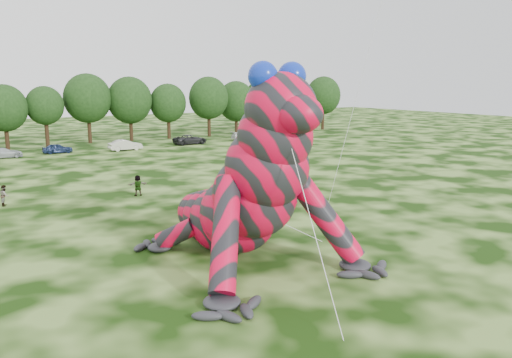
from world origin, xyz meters
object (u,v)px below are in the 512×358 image
object	(u,v)px
tree_10	(88,109)
car_7	(247,135)
inflatable_gecko	(224,159)
tree_14	(236,107)
spectator_1	(5,195)
spectator_3	(243,155)
tree_12	(168,111)
tree_17	(323,103)
car_5	(125,145)
car_6	(190,140)
tree_13	(209,107)
tree_8	(5,117)
tree_11	(130,109)
tree_16	(288,106)
spectator_5	(138,185)
tree_15	(262,106)
tree_9	(46,117)
car_3	(3,153)
car_4	(58,148)

from	to	relation	value
tree_10	car_7	xyz separation A→B (m)	(22.42, -9.42, -4.52)
inflatable_gecko	tree_14	bearing A→B (deg)	57.82
tree_10	spectator_1	bearing A→B (deg)	-113.14
spectator_3	tree_12	bearing A→B (deg)	-118.14
tree_17	car_5	distance (m)	43.92
tree_10	car_6	distance (m)	16.30
tree_13	tree_14	bearing A→B (deg)	14.15
inflatable_gecko	tree_8	bearing A→B (deg)	94.21
tree_17	spectator_1	world-z (taller)	tree_17
spectator_3	tree_11	bearing A→B (deg)	-105.60
tree_12	tree_13	world-z (taller)	tree_13
tree_10	car_7	world-z (taller)	tree_10
tree_13	car_6	distance (m)	11.93
tree_8	spectator_1	distance (m)	35.65
tree_16	spectator_5	world-z (taller)	tree_16
tree_14	tree_15	bearing A→B (deg)	-10.74
tree_13	tree_14	xyz separation A→B (m)	(6.33, 1.60, -0.36)
tree_12	tree_9	bearing A→B (deg)	-178.81
car_7	tree_16	bearing A→B (deg)	-50.09
car_3	car_4	size ratio (longest dim) A/B	1.19
spectator_1	spectator_5	world-z (taller)	spectator_5
tree_10	spectator_5	size ratio (longest dim) A/B	6.10
tree_15	car_5	size ratio (longest dim) A/B	2.15
car_5	car_4	bearing A→B (deg)	74.40
tree_10	spectator_1	world-z (taller)	tree_10
tree_16	car_3	distance (m)	52.45
tree_9	spectator_3	xyz separation A→B (m)	(16.31, -27.67, -3.41)
car_7	spectator_1	world-z (taller)	spectator_1
car_5	spectator_5	bearing A→B (deg)	162.39
spectator_1	tree_10	bearing A→B (deg)	-6.89
tree_10	spectator_3	distance (m)	30.88
car_4	car_5	distance (m)	8.66
tree_9	car_3	distance (m)	11.71
tree_9	tree_8	bearing A→B (deg)	-176.11
tree_9	tree_13	distance (m)	26.08
tree_10	tree_12	distance (m)	12.67
car_3	spectator_5	world-z (taller)	spectator_5
car_4	spectator_1	xyz separation A→B (m)	(-9.19, -27.65, 0.16)
car_6	spectator_1	world-z (taller)	spectator_1
spectator_3	tree_15	bearing A→B (deg)	-149.68
tree_8	car_5	distance (m)	17.00
tree_8	car_6	xyz separation A→B (m)	(23.91, -8.11, -3.76)
tree_8	tree_9	distance (m)	5.30
car_6	car_7	bearing A→B (deg)	-91.77
tree_14	spectator_5	distance (m)	50.71
tree_11	tree_13	xyz separation A→B (m)	(13.35, -1.07, 0.03)
car_5	spectator_5	xyz separation A→B (m)	(-7.93, -27.65, 0.12)
inflatable_gecko	tree_13	size ratio (longest dim) A/B	2.01
tree_15	tree_16	bearing A→B (deg)	12.93
inflatable_gecko	car_5	xyz separation A→B (m)	(8.31, 43.14, -4.35)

